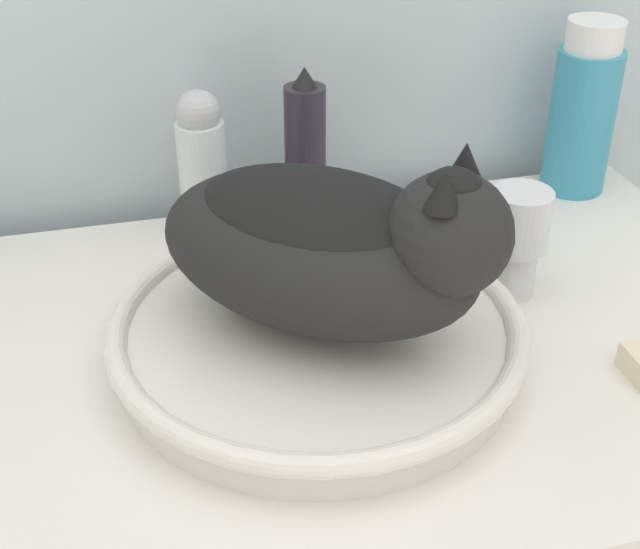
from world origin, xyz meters
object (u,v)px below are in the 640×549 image
Objects in this scene: cat at (332,241)px; lotion_bottle_white at (202,164)px; faucet at (511,236)px; hairspray_can_black at (305,152)px; mouthwash_bottle at (583,111)px.

cat is 2.20× the size of lotion_bottle_white.
faucet is 0.34m from lotion_bottle_white.
faucet is 0.26m from hairspray_can_black.
mouthwash_bottle reaches higher than lotion_bottle_white.
mouthwash_bottle is (0.33, 0.00, 0.02)m from hairspray_can_black.
faucet is 0.27m from mouthwash_bottle.
cat is at bearing -144.52° from mouthwash_bottle.
hairspray_can_black is at bearing 0.00° from lotion_bottle_white.
cat is 0.28m from lotion_bottle_white.
cat is at bearing 2.83° from faucet.
faucet is 0.63× the size of mouthwash_bottle.
lotion_bottle_white reaches higher than faucet.
cat is 0.46m from mouthwash_bottle.
mouthwash_bottle reaches higher than faucet.
lotion_bottle_white is at bearing 144.09° from cat.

